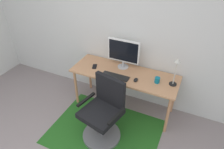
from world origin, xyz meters
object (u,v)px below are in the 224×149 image
at_px(keyboard, 115,76).
at_px(cell_phone, 95,66).
at_px(desk, 124,77).
at_px(desk_lamp, 176,68).
at_px(monitor, 124,52).
at_px(computer_mouse, 136,80).
at_px(coffee_cup, 157,80).
at_px(office_chair, 103,115).

height_order(keyboard, cell_phone, keyboard).
xyz_separation_m(desk, desk_lamp, (0.75, 0.02, 0.36)).
xyz_separation_m(monitor, keyboard, (-0.00, -0.31, -0.27)).
xyz_separation_m(computer_mouse, desk_lamp, (0.52, 0.15, 0.27)).
xyz_separation_m(keyboard, desk_lamp, (0.84, 0.18, 0.28)).
bearing_deg(keyboard, monitor, 89.79).
relative_size(keyboard, coffee_cup, 4.84).
bearing_deg(desk, keyboard, -120.76).
height_order(desk_lamp, office_chair, desk_lamp).
bearing_deg(keyboard, computer_mouse, 5.24).
bearing_deg(desk_lamp, coffee_cup, -167.12).
xyz_separation_m(coffee_cup, office_chair, (-0.56, -0.66, -0.36)).
distance_m(monitor, office_chair, 1.04).
height_order(monitor, desk_lamp, monitor).
distance_m(desk, desk_lamp, 0.84).
bearing_deg(computer_mouse, desk, 152.53).
bearing_deg(office_chair, computer_mouse, 77.23).
bearing_deg(keyboard, desk, 59.24).
height_order(keyboard, desk_lamp, desk_lamp).
bearing_deg(desk, office_chair, -92.81).
distance_m(keyboard, computer_mouse, 0.32).
distance_m(desk, keyboard, 0.19).
bearing_deg(computer_mouse, office_chair, -115.21).
distance_m(monitor, keyboard, 0.41).
bearing_deg(desk, desk_lamp, 1.89).
bearing_deg(monitor, computer_mouse, -41.06).
distance_m(computer_mouse, coffee_cup, 0.31).
xyz_separation_m(desk, computer_mouse, (0.23, -0.12, 0.08)).
height_order(desk, desk_lamp, desk_lamp).
bearing_deg(office_chair, keyboard, 108.38).
relative_size(computer_mouse, desk_lamp, 0.24).
relative_size(cell_phone, desk_lamp, 0.32).
bearing_deg(computer_mouse, desk_lamp, 15.59).
height_order(computer_mouse, desk_lamp, desk_lamp).
distance_m(keyboard, desk_lamp, 0.91).
height_order(monitor, office_chair, monitor).
bearing_deg(desk_lamp, cell_phone, -177.43).
bearing_deg(cell_phone, desk, -16.83).
relative_size(desk, desk_lamp, 3.87).
distance_m(desk, computer_mouse, 0.28).
relative_size(desk, coffee_cup, 19.22).
height_order(desk, computer_mouse, computer_mouse).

